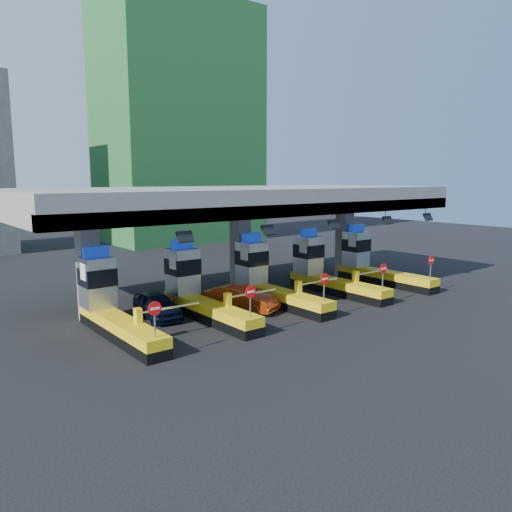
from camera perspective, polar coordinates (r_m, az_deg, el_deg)
ground at (r=30.79m, az=1.55°, el=-5.38°), size 120.00×120.00×0.00m
toll_canopy at (r=32.14m, az=-1.69°, el=6.29°), size 28.00×12.09×7.00m
toll_lane_far_left at (r=25.70m, az=-16.38°, el=-5.40°), size 4.43×8.00×4.16m
toll_lane_left at (r=27.86m, az=-6.78°, el=-4.01°), size 4.43×8.00×4.16m
toll_lane_center at (r=30.68m, az=1.23°, el=-2.75°), size 4.43×8.00×4.16m
toll_lane_right at (r=34.01m, az=7.76°, el=-1.68°), size 4.43×8.00×4.16m
toll_lane_far_right at (r=37.71m, az=13.07°, el=-0.80°), size 4.43×8.00×4.16m
bg_building_scaffold at (r=63.46m, az=-8.85°, el=14.56°), size 18.00×12.00×28.00m
van at (r=27.96m, az=-11.26°, el=-5.52°), size 2.10×4.31×1.42m
red_car at (r=28.86m, az=-1.78°, el=-4.85°), size 3.25×4.68×1.46m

